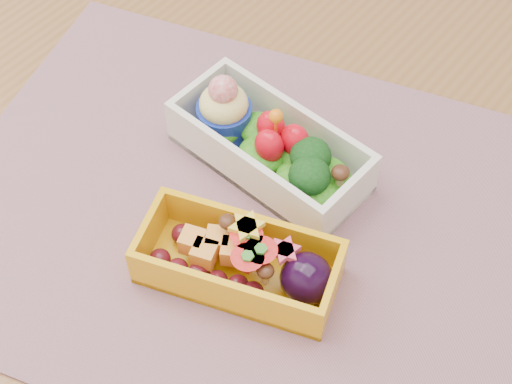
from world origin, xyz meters
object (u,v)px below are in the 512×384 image
Objects in this scene: table at (292,277)px; bento_yellow at (243,262)px; placemat at (246,217)px; bento_white at (269,146)px.

table is 6.68× the size of bento_yellow.
bento_yellow is (0.04, -0.05, 0.03)m from placemat.
bento_yellow is (0.00, -0.08, 0.13)m from table.
bento_yellow is at bearing -58.87° from bento_white.
bento_white is at bearing 109.20° from placemat.
bento_white is 1.06× the size of bento_yellow.
placemat is at bearing -67.51° from bento_white.
table is at bearing 71.00° from bento_yellow.
bento_yellow reaches higher than table.
table is 2.23× the size of placemat.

